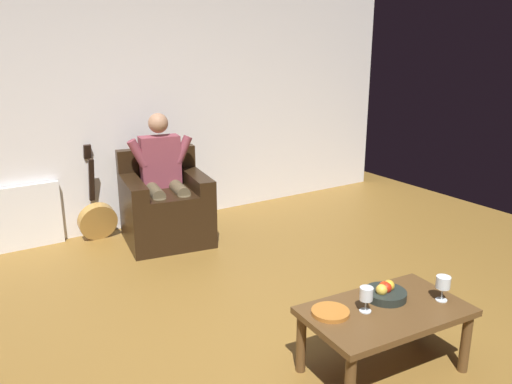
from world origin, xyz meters
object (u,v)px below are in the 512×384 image
object	(u,v)px
person_seated	(164,174)
wine_glass_far	(443,284)
guitar	(97,218)
decorative_dish	(330,312)
coffee_table	(385,318)
fruit_bowl	(385,292)
wine_glass_near	(366,295)
armchair	(166,208)

from	to	relation	value
person_seated	wine_glass_far	world-z (taller)	person_seated
guitar	decorative_dish	xyz separation A→B (m)	(-0.50, 3.00, 0.22)
coffee_table	fruit_bowl	world-z (taller)	fruit_bowl
wine_glass_far	decorative_dish	world-z (taller)	wine_glass_far
fruit_bowl	wine_glass_near	bearing A→B (deg)	13.72
armchair	coffee_table	bearing A→B (deg)	104.03
armchair	wine_glass_far	distance (m)	2.91
coffee_table	decorative_dish	bearing A→B (deg)	-21.75
wine_glass_near	wine_glass_far	bearing A→B (deg)	162.56
person_seated	coffee_table	world-z (taller)	person_seated
guitar	wine_glass_near	distance (m)	3.18
coffee_table	guitar	xyz separation A→B (m)	(0.82, -3.13, -0.14)
wine_glass_far	decorative_dish	xyz separation A→B (m)	(0.68, -0.24, -0.10)
armchair	guitar	xyz separation A→B (m)	(0.58, -0.39, -0.11)
wine_glass_near	decorative_dish	distance (m)	0.23
fruit_bowl	armchair	bearing A→B (deg)	-82.88
wine_glass_far	decorative_dish	size ratio (longest dim) A/B	0.71
guitar	fruit_bowl	world-z (taller)	guitar
decorative_dish	coffee_table	bearing A→B (deg)	158.25
person_seated	decorative_dish	world-z (taller)	person_seated
person_seated	wine_glass_far	xyz separation A→B (m)	(-0.60, 2.85, -0.15)
wine_glass_far	decorative_dish	distance (m)	0.73
wine_glass_near	wine_glass_far	world-z (taller)	wine_glass_far
armchair	wine_glass_near	distance (m)	2.70
armchair	fruit_bowl	distance (m)	2.66
wine_glass_near	decorative_dish	bearing A→B (deg)	-23.70
coffee_table	wine_glass_far	size ratio (longest dim) A/B	6.44
armchair	wine_glass_near	size ratio (longest dim) A/B	5.92
person_seated	armchair	bearing A→B (deg)	90.00
wine_glass_far	fruit_bowl	world-z (taller)	wine_glass_far
person_seated	fruit_bowl	distance (m)	2.67
person_seated	wine_glass_near	size ratio (longest dim) A/B	8.27
wine_glass_far	decorative_dish	bearing A→B (deg)	-19.28
person_seated	wine_glass_near	xyz separation A→B (m)	(-0.11, 2.70, -0.16)
coffee_table	fruit_bowl	distance (m)	0.17
coffee_table	wine_glass_far	bearing A→B (deg)	163.00
wine_glass_near	decorative_dish	size ratio (longest dim) A/B	0.69
person_seated	wine_glass_far	size ratio (longest dim) A/B	8.02
armchair	decorative_dish	size ratio (longest dim) A/B	4.08
person_seated	decorative_dish	distance (m)	2.63
armchair	coffee_table	distance (m)	2.74
fruit_bowl	person_seated	bearing A→B (deg)	-82.92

